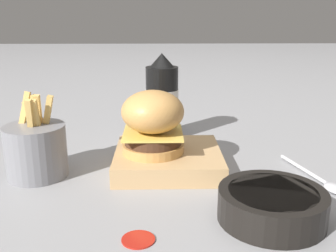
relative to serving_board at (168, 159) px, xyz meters
The scene contains 8 objects.
ground_plane 0.07m from the serving_board, 101.11° to the right, with size 6.00×6.00×0.00m, color gray.
serving_board is the anchor object (origin of this frame).
burger 0.08m from the serving_board, 14.80° to the left, with size 0.12×0.12×0.12m.
ketchup_bottle 0.21m from the serving_board, 87.14° to the right, with size 0.08×0.08×0.20m.
fries_basket 0.25m from the serving_board, ahead, with size 0.11×0.11×0.16m.
side_bowl 0.25m from the serving_board, 126.04° to the left, with size 0.16×0.16×0.05m.
spoon 0.29m from the serving_board, 161.95° to the left, with size 0.07×0.18×0.01m.
ketchup_puddle 0.26m from the serving_board, 79.78° to the left, with size 0.05×0.05×0.00m.
Camera 1 is at (0.03, 0.78, 0.30)m, focal length 42.00 mm.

